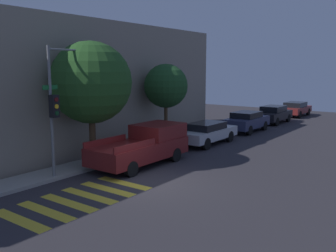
{
  "coord_description": "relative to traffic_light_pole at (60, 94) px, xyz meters",
  "views": [
    {
      "loc": [
        -11.19,
        -9.18,
        4.55
      ],
      "look_at": [
        4.06,
        2.1,
        1.6
      ],
      "focal_mm": 40.0,
      "sensor_mm": 36.0,
      "label": 1
    }
  ],
  "objects": [
    {
      "name": "ground_plane",
      "position": [
        1.62,
        -3.37,
        -3.5
      ],
      "size": [
        60.0,
        60.0,
        0.0
      ],
      "primitive_type": "plane",
      "color": "#2D2B30"
    },
    {
      "name": "sidewalk",
      "position": [
        1.62,
        0.63,
        -3.43
      ],
      "size": [
        26.0,
        1.6,
        0.14
      ],
      "primitive_type": "cube",
      "color": "gray",
      "rests_on": "ground"
    },
    {
      "name": "building_row",
      "position": [
        1.62,
        4.83,
        0.02
      ],
      "size": [
        26.0,
        6.0,
        7.05
      ],
      "primitive_type": "cube",
      "color": "gray",
      "rests_on": "ground"
    },
    {
      "name": "crosswalk",
      "position": [
        -1.33,
        -2.57,
        -3.5
      ],
      "size": [
        5.03,
        2.6,
        0.0
      ],
      "color": "gold",
      "rests_on": "ground"
    },
    {
      "name": "traffic_light_pole",
      "position": [
        0.0,
        0.0,
        0.0
      ],
      "size": [
        2.15,
        0.56,
        5.43
      ],
      "color": "slate",
      "rests_on": "ground"
    },
    {
      "name": "pickup_truck",
      "position": [
        3.78,
        -1.27,
        -2.59
      ],
      "size": [
        5.21,
        2.09,
        1.82
      ],
      "color": "maroon",
      "rests_on": "ground"
    },
    {
      "name": "sedan_near_corner",
      "position": [
        9.65,
        -1.27,
        -2.78
      ],
      "size": [
        4.6,
        1.76,
        1.32
      ],
      "color": "#B7BABF",
      "rests_on": "ground"
    },
    {
      "name": "sedan_middle",
      "position": [
        15.24,
        -1.27,
        -2.73
      ],
      "size": [
        4.24,
        1.82,
        1.44
      ],
      "color": "#2D3351",
      "rests_on": "ground"
    },
    {
      "name": "sedan_far_end",
      "position": [
        20.48,
        -1.27,
        -2.74
      ],
      "size": [
        4.41,
        1.74,
        1.44
      ],
      "color": "black",
      "rests_on": "ground"
    },
    {
      "name": "sedan_tail_of_row",
      "position": [
        26.11,
        -1.27,
        -2.78
      ],
      "size": [
        4.33,
        1.84,
        1.35
      ],
      "color": "maroon",
      "rests_on": "ground"
    },
    {
      "name": "tree_near_corner",
      "position": [
        2.1,
        0.46,
        0.38
      ],
      "size": [
        3.75,
        3.75,
        5.77
      ],
      "color": "#42301E",
      "rests_on": "ground"
    },
    {
      "name": "tree_midblock",
      "position": [
        7.81,
        0.46,
        0.0
      ],
      "size": [
        2.54,
        2.54,
        4.79
      ],
      "color": "#4C3823",
      "rests_on": "ground"
    }
  ]
}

